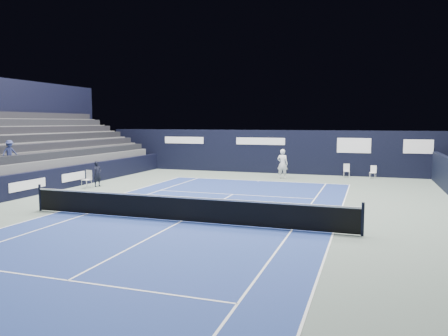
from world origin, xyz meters
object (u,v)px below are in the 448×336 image
Objects in this scene: folding_chair_back_b at (373,171)px; tennis_player at (282,164)px; folding_chair_back_a at (347,168)px; tennis_net at (181,208)px; line_judge_chair at (88,178)px.

folding_chair_back_b is 5.92m from tennis_player.
tennis_player is at bearing -160.07° from folding_chair_back_a.
folding_chair_back_a is 16.33m from tennis_net.
tennis_player reaches higher than line_judge_chair.
folding_chair_back_a reaches higher than folding_chair_back_b.
tennis_player is (-5.63, -1.75, 0.48)m from folding_chair_back_b.
tennis_net is at bearing -22.32° from line_judge_chair.
line_judge_chair is at bearing -151.56° from folding_chair_back_a.
line_judge_chair is 0.52× the size of tennis_player.
line_judge_chair reaches higher than folding_chair_back_b.
tennis_net is (-6.78, -15.28, 0.02)m from folding_chair_back_b.
folding_chair_back_b is (1.68, -0.23, -0.11)m from folding_chair_back_a.
tennis_net is (8.41, -6.01, -0.06)m from line_judge_chair.
tennis_net is at bearing -99.78° from folding_chair_back_b.
tennis_net is 13.59m from tennis_player.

